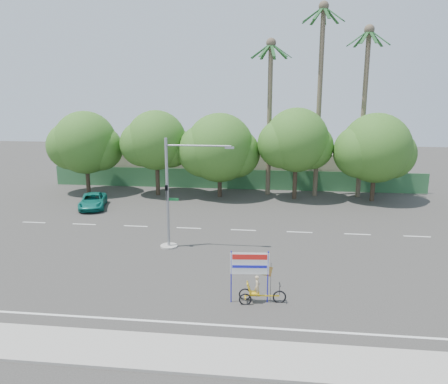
# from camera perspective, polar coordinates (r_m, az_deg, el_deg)

# --- Properties ---
(ground) EXTENTS (120.00, 120.00, 0.00)m
(ground) POSITION_cam_1_polar(r_m,az_deg,el_deg) (24.36, -3.67, -10.62)
(ground) COLOR #33302D
(ground) RESTS_ON ground
(sidewalk_near) EXTENTS (50.00, 2.40, 0.12)m
(sidewalk_near) POSITION_cam_1_polar(r_m,az_deg,el_deg) (17.87, -8.26, -19.98)
(sidewalk_near) COLOR gray
(sidewalk_near) RESTS_ON ground
(fence) EXTENTS (38.00, 0.08, 2.00)m
(fence) POSITION_cam_1_polar(r_m,az_deg,el_deg) (44.50, 1.29, 1.68)
(fence) COLOR #336B3D
(fence) RESTS_ON ground
(building_left) EXTENTS (12.00, 8.00, 4.00)m
(building_left) POSITION_cam_1_polar(r_m,az_deg,el_deg) (50.57, -9.58, 4.02)
(building_left) COLOR #B7AA92
(building_left) RESTS_ON ground
(building_right) EXTENTS (14.00, 8.00, 3.60)m
(building_right) POSITION_cam_1_polar(r_m,az_deg,el_deg) (48.74, 11.23, 3.38)
(building_right) COLOR #B7AA92
(building_right) RESTS_ON ground
(tree_far_left) EXTENTS (7.14, 6.00, 7.96)m
(tree_far_left) POSITION_cam_1_polar(r_m,az_deg,el_deg) (44.16, -17.71, 5.92)
(tree_far_left) COLOR #473828
(tree_far_left) RESTS_ON ground
(tree_left) EXTENTS (6.66, 5.60, 8.07)m
(tree_left) POSITION_cam_1_polar(r_m,az_deg,el_deg) (41.73, -8.89, 6.41)
(tree_left) COLOR #473828
(tree_left) RESTS_ON ground
(tree_center) EXTENTS (7.62, 6.40, 7.85)m
(tree_center) POSITION_cam_1_polar(r_m,az_deg,el_deg) (40.61, -0.65, 5.54)
(tree_center) COLOR #473828
(tree_center) RESTS_ON ground
(tree_right) EXTENTS (6.90, 5.80, 8.36)m
(tree_right) POSITION_cam_1_polar(r_m,az_deg,el_deg) (40.23, 9.36, 6.41)
(tree_right) COLOR #473828
(tree_right) RESTS_ON ground
(tree_far_right) EXTENTS (7.38, 6.20, 7.94)m
(tree_far_right) POSITION_cam_1_polar(r_m,az_deg,el_deg) (41.21, 19.13, 5.19)
(tree_far_right) COLOR #473828
(tree_far_right) RESTS_ON ground
(palm_tall) EXTENTS (3.73, 3.79, 17.45)m
(palm_tall) POSITION_cam_1_polar(r_m,az_deg,el_deg) (41.62, 12.44, 13.71)
(palm_tall) COLOR #70604C
(palm_tall) RESTS_ON ground
(palm_mid) EXTENTS (3.73, 3.79, 15.45)m
(palm_mid) POSITION_cam_1_polar(r_m,az_deg,el_deg) (42.17, 17.90, 11.93)
(palm_mid) COLOR #70604C
(palm_mid) RESTS_ON ground
(palm_short) EXTENTS (3.73, 3.79, 14.45)m
(palm_short) POSITION_cam_1_polar(r_m,az_deg,el_deg) (41.44, 6.00, 11.72)
(palm_short) COLOR #70604C
(palm_short) RESTS_ON ground
(traffic_signal) EXTENTS (4.72, 1.10, 7.00)m
(traffic_signal) POSITION_cam_1_polar(r_m,az_deg,el_deg) (27.54, -6.76, -1.44)
(traffic_signal) COLOR gray
(traffic_signal) RESTS_ON ground
(trike_billboard) EXTENTS (2.65, 0.69, 2.61)m
(trike_billboard) POSITION_cam_1_polar(r_m,az_deg,el_deg) (20.92, 4.04, -11.60)
(trike_billboard) COLOR black
(trike_billboard) RESTS_ON ground
(pickup_truck) EXTENTS (3.18, 4.81, 1.23)m
(pickup_truck) POSITION_cam_1_polar(r_m,az_deg,el_deg) (38.91, -16.76, -1.13)
(pickup_truck) COLOR #107063
(pickup_truck) RESTS_ON ground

